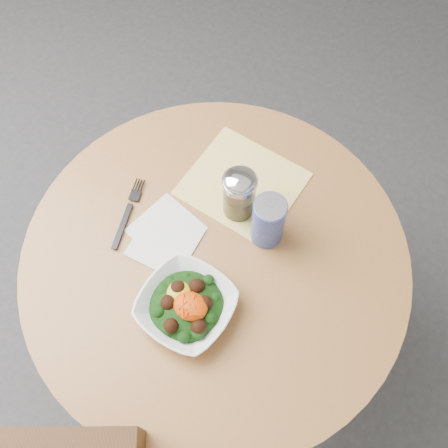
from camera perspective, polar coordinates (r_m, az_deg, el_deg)
name	(u,v)px	position (r m, az deg, el deg)	size (l,w,h in m)	color
ground	(218,335)	(1.87, -0.65, -12.59)	(6.00, 6.00, 0.00)	#313134
table	(216,284)	(1.34, -0.89, -6.87)	(0.90, 0.90, 0.75)	black
cloth_napkin	(243,184)	(1.24, 2.14, 4.64)	(0.27, 0.24, 0.00)	yellow
paper_napkins	(166,236)	(1.18, -6.70, -1.34)	(0.18, 0.20, 0.00)	white
salad_bowl	(186,305)	(1.08, -4.32, -9.25)	(0.23, 0.23, 0.07)	white
fork	(129,211)	(1.22, -10.85, 1.51)	(0.05, 0.20, 0.00)	black
spice_shaker	(239,194)	(1.14, 1.74, 3.43)	(0.08, 0.08, 0.14)	silver
beverage_can	(268,221)	(1.11, 5.05, 0.35)	(0.08, 0.08, 0.14)	navy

